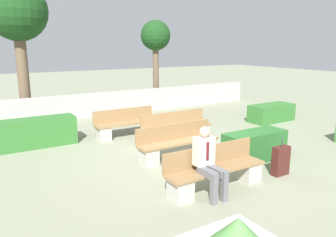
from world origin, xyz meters
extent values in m
plane|color=gray|center=(0.00, 0.00, 0.00)|extent=(60.00, 60.00, 0.00)
cube|color=#B7B2A8|center=(0.00, 5.81, 0.46)|extent=(14.78, 0.30, 0.93)
cube|color=#937047|center=(-0.65, -2.05, 0.43)|extent=(2.17, 0.44, 0.05)
cube|color=#937047|center=(-0.65, -1.81, 0.65)|extent=(2.17, 0.04, 0.40)
cube|color=#B7B2A8|center=(-1.51, -2.05, 0.20)|extent=(0.36, 0.40, 0.40)
cube|color=#B7B2A8|center=(0.20, -2.05, 0.20)|extent=(0.36, 0.40, 0.40)
cube|color=#937047|center=(-0.27, -0.15, 0.43)|extent=(2.18, 0.44, 0.05)
cube|color=#937047|center=(-0.27, 0.10, 0.65)|extent=(2.18, 0.04, 0.40)
cube|color=#B7B2A8|center=(-1.13, -0.15, 0.20)|extent=(0.36, 0.40, 0.40)
cube|color=#B7B2A8|center=(0.59, -0.15, 0.20)|extent=(0.36, 0.40, 0.40)
cube|color=#937047|center=(0.55, 1.16, 0.43)|extent=(2.19, 0.44, 0.05)
cube|color=#937047|center=(0.55, 1.40, 0.65)|extent=(2.19, 0.04, 0.40)
cube|color=#B7B2A8|center=(-0.32, 1.16, 0.20)|extent=(0.36, 0.40, 0.40)
cube|color=#B7B2A8|center=(1.41, 1.16, 0.20)|extent=(0.36, 0.40, 0.40)
cube|color=#937047|center=(-0.51, 2.40, 0.43)|extent=(2.00, 0.44, 0.05)
cube|color=#937047|center=(-0.51, 2.64, 0.65)|extent=(2.00, 0.04, 0.40)
cube|color=#B7B2A8|center=(-1.28, 2.40, 0.20)|extent=(0.36, 0.40, 0.40)
cube|color=#B7B2A8|center=(0.26, 2.40, 0.20)|extent=(0.36, 0.40, 0.40)
cube|color=slate|center=(-1.07, -2.26, 0.52)|extent=(0.14, 0.46, 0.13)
cube|color=slate|center=(-0.87, -2.26, 0.52)|extent=(0.14, 0.46, 0.13)
cube|color=slate|center=(-1.09, -2.49, 0.29)|extent=(0.11, 0.11, 0.58)
cube|color=slate|center=(-0.85, -2.49, 0.29)|extent=(0.11, 0.11, 0.58)
cube|color=beige|center=(-0.97, -2.02, 0.85)|extent=(0.38, 0.22, 0.54)
sphere|color=beige|center=(-0.97, -2.04, 1.22)|extent=(0.20, 0.20, 0.20)
cube|color=maroon|center=(-0.97, -2.14, 0.87)|extent=(0.06, 0.01, 0.35)
cube|color=#33702D|center=(4.97, 1.50, 0.32)|extent=(1.79, 0.76, 0.64)
cube|color=#33702D|center=(-3.11, 2.82, 0.40)|extent=(2.15, 0.67, 0.80)
cube|color=#286028|center=(1.26, -1.20, 0.36)|extent=(1.65, 0.64, 0.72)
cone|color=#569347|center=(-2.43, -4.46, 0.90)|extent=(0.70, 0.70, 0.37)
cube|color=#471E19|center=(1.03, -2.19, 0.32)|extent=(0.40, 0.19, 0.65)
cylinder|color=#333338|center=(1.03, -2.19, 0.75)|extent=(0.02, 0.02, 0.20)
cylinder|color=brown|center=(-2.76, 6.59, 1.70)|extent=(0.41, 0.41, 3.40)
sphere|color=#194219|center=(-2.76, 6.59, 3.99)|extent=(2.14, 2.14, 2.14)
cylinder|color=brown|center=(2.89, 6.55, 1.43)|extent=(0.27, 0.27, 2.85)
sphere|color=#194219|center=(2.89, 6.55, 3.22)|extent=(1.34, 1.34, 1.34)
camera|label=1|loc=(-4.62, -6.63, 2.77)|focal=35.00mm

